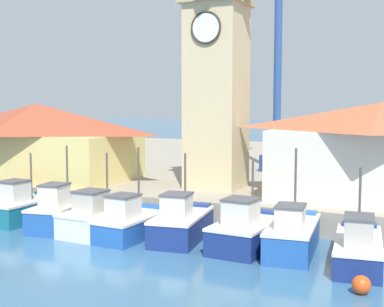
{
  "coord_description": "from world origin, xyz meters",
  "views": [
    {
      "loc": [
        12.53,
        -16.61,
        6.4
      ],
      "look_at": [
        0.39,
        10.04,
        3.5
      ],
      "focal_mm": 50.0,
      "sensor_mm": 36.0,
      "label": 1
    }
  ],
  "objects_px": {
    "fishing_boat_left_outer": "(24,207)",
    "warehouse_right": "(380,150)",
    "fishing_boat_center": "(132,222)",
    "mooring_buoy": "(361,285)",
    "fishing_boat_right_outer": "(292,235)",
    "fishing_boat_left_inner": "(62,212)",
    "fishing_boat_mid_right": "(181,223)",
    "warehouse_left": "(37,140)",
    "fishing_boat_right_inner": "(247,231)",
    "clock_tower": "(217,66)",
    "fishing_boat_mid_left": "(100,217)",
    "port_crane_near": "(278,74)",
    "fishing_boat_far_right": "(358,247)"
  },
  "relations": [
    {
      "from": "fishing_boat_left_outer",
      "to": "warehouse_right",
      "type": "bearing_deg",
      "value": 22.93
    },
    {
      "from": "fishing_boat_center",
      "to": "mooring_buoy",
      "type": "relative_size",
      "value": 7.07
    },
    {
      "from": "fishing_boat_center",
      "to": "fishing_boat_right_outer",
      "type": "height_order",
      "value": "fishing_boat_right_outer"
    },
    {
      "from": "fishing_boat_left_inner",
      "to": "fishing_boat_mid_right",
      "type": "height_order",
      "value": "fishing_boat_left_inner"
    },
    {
      "from": "fishing_boat_mid_right",
      "to": "fishing_boat_right_outer",
      "type": "height_order",
      "value": "fishing_boat_right_outer"
    },
    {
      "from": "fishing_boat_center",
      "to": "warehouse_left",
      "type": "relative_size",
      "value": 0.34
    },
    {
      "from": "fishing_boat_left_inner",
      "to": "warehouse_right",
      "type": "height_order",
      "value": "warehouse_right"
    },
    {
      "from": "fishing_boat_right_inner",
      "to": "fishing_boat_left_inner",
      "type": "bearing_deg",
      "value": -178.84
    },
    {
      "from": "mooring_buoy",
      "to": "fishing_boat_left_inner",
      "type": "bearing_deg",
      "value": 166.8
    },
    {
      "from": "fishing_boat_left_outer",
      "to": "mooring_buoy",
      "type": "height_order",
      "value": "fishing_boat_left_outer"
    },
    {
      "from": "fishing_boat_left_inner",
      "to": "fishing_boat_mid_right",
      "type": "bearing_deg",
      "value": 2.59
    },
    {
      "from": "fishing_boat_right_outer",
      "to": "mooring_buoy",
      "type": "height_order",
      "value": "fishing_boat_right_outer"
    },
    {
      "from": "fishing_boat_left_inner",
      "to": "clock_tower",
      "type": "height_order",
      "value": "clock_tower"
    },
    {
      "from": "fishing_boat_left_inner",
      "to": "clock_tower",
      "type": "relative_size",
      "value": 0.31
    },
    {
      "from": "fishing_boat_center",
      "to": "fishing_boat_left_outer",
      "type": "bearing_deg",
      "value": 175.77
    },
    {
      "from": "fishing_boat_left_inner",
      "to": "fishing_boat_center",
      "type": "bearing_deg",
      "value": -3.27
    },
    {
      "from": "fishing_boat_left_inner",
      "to": "fishing_boat_center",
      "type": "height_order",
      "value": "fishing_boat_center"
    },
    {
      "from": "warehouse_left",
      "to": "fishing_boat_right_outer",
      "type": "bearing_deg",
      "value": -18.57
    },
    {
      "from": "fishing_boat_center",
      "to": "warehouse_right",
      "type": "xyz_separation_m",
      "value": [
        10.24,
        7.79,
        3.12
      ]
    },
    {
      "from": "fishing_boat_mid_right",
      "to": "fishing_boat_right_outer",
      "type": "xyz_separation_m",
      "value": [
        5.18,
        0.03,
        -0.0
      ]
    },
    {
      "from": "fishing_boat_center",
      "to": "fishing_boat_mid_right",
      "type": "xyz_separation_m",
      "value": [
        2.32,
        0.54,
        0.07
      ]
    },
    {
      "from": "fishing_boat_left_outer",
      "to": "fishing_boat_mid_left",
      "type": "relative_size",
      "value": 0.95
    },
    {
      "from": "clock_tower",
      "to": "port_crane_near",
      "type": "bearing_deg",
      "value": 82.46
    },
    {
      "from": "fishing_boat_left_outer",
      "to": "fishing_boat_right_inner",
      "type": "height_order",
      "value": "fishing_boat_right_inner"
    },
    {
      "from": "fishing_boat_right_outer",
      "to": "mooring_buoy",
      "type": "relative_size",
      "value": 7.68
    },
    {
      "from": "fishing_boat_mid_left",
      "to": "warehouse_right",
      "type": "relative_size",
      "value": 0.41
    },
    {
      "from": "fishing_boat_center",
      "to": "fishing_boat_left_inner",
      "type": "bearing_deg",
      "value": 176.73
    },
    {
      "from": "fishing_boat_left_outer",
      "to": "fishing_boat_right_inner",
      "type": "xyz_separation_m",
      "value": [
        12.48,
        -0.07,
        0.01
      ]
    },
    {
      "from": "fishing_boat_right_inner",
      "to": "mooring_buoy",
      "type": "bearing_deg",
      "value": -35.32
    },
    {
      "from": "fishing_boat_mid_right",
      "to": "mooring_buoy",
      "type": "bearing_deg",
      "value": -24.3
    },
    {
      "from": "fishing_boat_left_inner",
      "to": "warehouse_right",
      "type": "distance_m",
      "value": 16.61
    },
    {
      "from": "fishing_boat_right_inner",
      "to": "port_crane_near",
      "type": "height_order",
      "value": "port_crane_near"
    },
    {
      "from": "fishing_boat_left_outer",
      "to": "fishing_boat_right_inner",
      "type": "bearing_deg",
      "value": -0.34
    },
    {
      "from": "fishing_boat_mid_left",
      "to": "warehouse_left",
      "type": "relative_size",
      "value": 0.34
    },
    {
      "from": "fishing_boat_center",
      "to": "mooring_buoy",
      "type": "distance_m",
      "value": 11.28
    },
    {
      "from": "fishing_boat_mid_right",
      "to": "mooring_buoy",
      "type": "xyz_separation_m",
      "value": [
        8.46,
        -3.82,
        -0.46
      ]
    },
    {
      "from": "fishing_boat_right_outer",
      "to": "warehouse_left",
      "type": "xyz_separation_m",
      "value": [
        -18.94,
        6.36,
        3.01
      ]
    },
    {
      "from": "fishing_boat_far_right",
      "to": "mooring_buoy",
      "type": "xyz_separation_m",
      "value": [
        0.53,
        -3.28,
        -0.38
      ]
    },
    {
      "from": "fishing_boat_left_inner",
      "to": "fishing_boat_mid_right",
      "type": "xyz_separation_m",
      "value": [
        6.56,
        0.3,
        -0.02
      ]
    },
    {
      "from": "fishing_boat_mid_right",
      "to": "warehouse_right",
      "type": "height_order",
      "value": "warehouse_right"
    },
    {
      "from": "fishing_boat_far_right",
      "to": "fishing_boat_right_outer",
      "type": "bearing_deg",
      "value": 168.22
    },
    {
      "from": "fishing_boat_center",
      "to": "clock_tower",
      "type": "relative_size",
      "value": 0.3
    },
    {
      "from": "fishing_boat_left_inner",
      "to": "warehouse_right",
      "type": "xyz_separation_m",
      "value": [
        14.48,
        7.54,
        3.04
      ]
    },
    {
      "from": "fishing_boat_left_inner",
      "to": "fishing_boat_right_inner",
      "type": "relative_size",
      "value": 1.03
    },
    {
      "from": "fishing_boat_left_outer",
      "to": "clock_tower",
      "type": "bearing_deg",
      "value": 43.08
    },
    {
      "from": "fishing_boat_left_outer",
      "to": "warehouse_left",
      "type": "bearing_deg",
      "value": 124.91
    },
    {
      "from": "fishing_boat_far_right",
      "to": "warehouse_left",
      "type": "xyz_separation_m",
      "value": [
        -21.68,
        6.93,
        3.09
      ]
    },
    {
      "from": "fishing_boat_mid_left",
      "to": "mooring_buoy",
      "type": "relative_size",
      "value": 7.2
    },
    {
      "from": "fishing_boat_far_right",
      "to": "fishing_boat_mid_right",
      "type": "bearing_deg",
      "value": 176.09
    },
    {
      "from": "fishing_boat_mid_right",
      "to": "mooring_buoy",
      "type": "distance_m",
      "value": 9.29
    }
  ]
}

